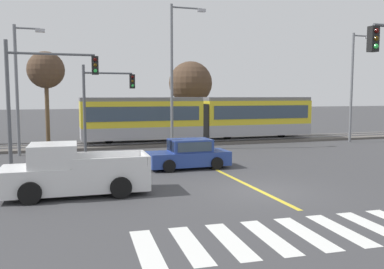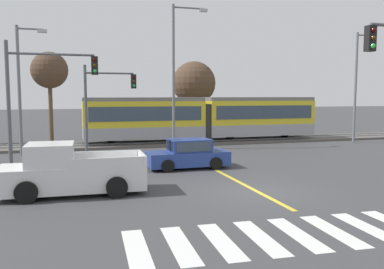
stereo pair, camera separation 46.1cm
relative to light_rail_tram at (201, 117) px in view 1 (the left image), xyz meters
The scene contains 22 objects.
ground_plane 16.63m from the light_rail_tram, 100.71° to the right, with size 200.00×200.00×0.00m, color #3D3D3F.
track_bed 3.64m from the light_rail_tram, behind, with size 120.00×4.00×0.18m, color #56514C.
rail_near 3.64m from the light_rail_tram, 166.89° to the right, with size 120.00×0.08×0.10m, color #939399.
rail_far 3.64m from the light_rail_tram, 166.68° to the left, with size 120.00×0.08×0.10m, color #939399.
light_rail_tram is the anchor object (origin of this frame).
crosswalk_stripe_0 22.54m from the light_rail_tram, 112.42° to the right, with size 0.56×2.80×0.01m, color silver.
crosswalk_stripe_1 22.19m from the light_rail_tram, 109.74° to the right, with size 0.56×2.80×0.01m, color silver.
crosswalk_stripe_2 21.89m from the light_rail_tram, 106.97° to the right, with size 0.56×2.80×0.01m, color silver.
crosswalk_stripe_3 21.65m from the light_rail_tram, 104.14° to the right, with size 0.56×2.80×0.01m, color silver.
crosswalk_stripe_4 21.45m from the light_rail_tram, 101.25° to the right, with size 0.56×2.80×0.01m, color silver.
crosswalk_stripe_5 21.32m from the light_rail_tram, 98.31° to the right, with size 0.56×2.80×0.01m, color silver.
crosswalk_stripe_6 21.23m from the light_rail_tram, 95.34° to the right, with size 0.56×2.80×0.01m, color silver.
lane_centre_line 11.12m from the light_rail_tram, 106.29° to the right, with size 0.20×17.00×0.01m, color gold.
sedan_crossing 11.32m from the light_rail_tram, 112.29° to the right, with size 4.21×1.95×1.52m.
pickup_truck 17.74m from the light_rail_tram, 124.96° to the right, with size 5.46×2.37×1.98m.
traffic_light_far_left 9.28m from the light_rail_tram, 151.63° to the right, with size 3.25×0.38×5.65m.
traffic_light_mid_left 15.09m from the light_rail_tram, 139.94° to the right, with size 4.25×0.38×6.34m.
street_lamp_west 13.52m from the light_rail_tram, 166.57° to the right, with size 1.85×0.28×8.06m.
street_lamp_centre 5.48m from the light_rail_tram, 134.98° to the right, with size 2.54×0.28×9.96m.
street_lamp_east 12.50m from the light_rail_tram, 15.20° to the right, with size 1.82×0.28×8.67m.
bare_tree_west 12.69m from the light_rail_tram, 162.23° to the left, with size 2.88×2.88×7.19m.
bare_tree_east 6.42m from the light_rail_tram, 80.61° to the left, with size 4.00×4.00×6.88m.
Camera 1 is at (-7.39, -14.12, 3.80)m, focal length 38.00 mm.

